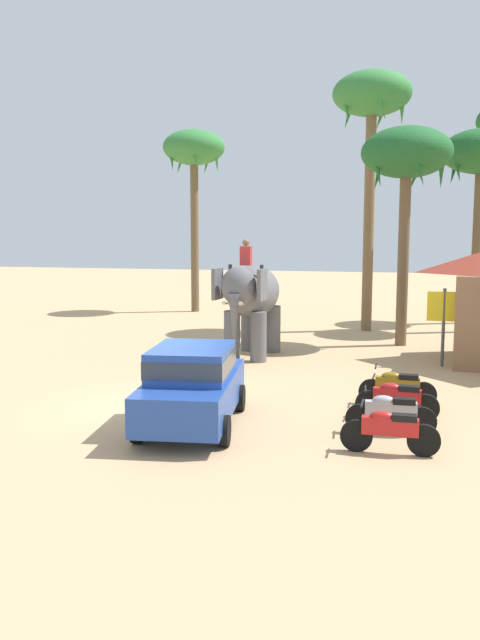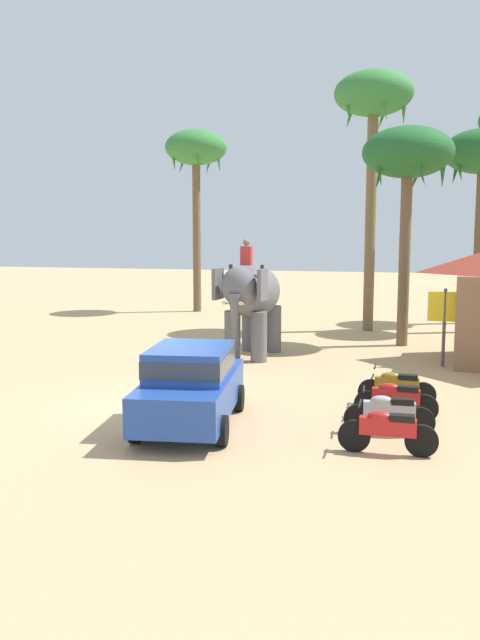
# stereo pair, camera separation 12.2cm
# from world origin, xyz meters

# --- Properties ---
(ground_plane) EXTENTS (120.00, 120.00, 0.00)m
(ground_plane) POSITION_xyz_m (0.00, 0.00, 0.00)
(ground_plane) COLOR tan
(car_sedan_foreground) EXTENTS (2.35, 4.32, 1.70)m
(car_sedan_foreground) POSITION_xyz_m (1.23, -0.99, 0.93)
(car_sedan_foreground) COLOR #23479E
(car_sedan_foreground) RESTS_ON ground
(elephant_with_mahout) EXTENTS (1.67, 3.88, 3.88)m
(elephant_with_mahout) POSITION_xyz_m (0.40, 6.89, 1.99)
(elephant_with_mahout) COLOR slate
(elephant_with_mahout) RESTS_ON ground
(motorcycle_nearest_camera) EXTENTS (1.80, 0.55, 0.94)m
(motorcycle_nearest_camera) POSITION_xyz_m (5.30, -1.67, 0.46)
(motorcycle_nearest_camera) COLOR black
(motorcycle_nearest_camera) RESTS_ON ground
(motorcycle_second_in_row) EXTENTS (1.80, 0.55, 0.94)m
(motorcycle_second_in_row) POSITION_xyz_m (5.25, -0.47, 0.46)
(motorcycle_second_in_row) COLOR black
(motorcycle_second_in_row) RESTS_ON ground
(motorcycle_mid_row) EXTENTS (1.80, 0.55, 0.94)m
(motorcycle_mid_row) POSITION_xyz_m (5.33, 0.69, 0.46)
(motorcycle_mid_row) COLOR black
(motorcycle_mid_row) RESTS_ON ground
(motorcycle_fourth_in_row) EXTENTS (1.80, 0.55, 0.94)m
(motorcycle_fourth_in_row) POSITION_xyz_m (5.29, 1.88, 0.46)
(motorcycle_fourth_in_row) COLOR black
(motorcycle_fourth_in_row) RESTS_ON ground
(palm_tree_behind_elephant) EXTENTS (3.20, 3.20, 7.81)m
(palm_tree_behind_elephant) POSITION_xyz_m (5.07, 10.68, 6.69)
(palm_tree_behind_elephant) COLOR brown
(palm_tree_behind_elephant) RESTS_ON ground
(palm_tree_left_of_road) EXTENTS (3.20, 3.20, 10.62)m
(palm_tree_left_of_road) POSITION_xyz_m (3.53, 14.15, 9.27)
(palm_tree_left_of_road) COLOR brown
(palm_tree_left_of_road) RESTS_ON ground
(palm_tree_leaning_seaward) EXTENTS (3.20, 3.20, 9.43)m
(palm_tree_leaning_seaward) POSITION_xyz_m (-5.84, 18.79, 8.19)
(palm_tree_leaning_seaward) COLOR brown
(palm_tree_leaning_seaward) RESTS_ON ground
(signboard_yellow) EXTENTS (1.00, 0.10, 2.40)m
(signboard_yellow) POSITION_xyz_m (6.43, 7.01, 1.69)
(signboard_yellow) COLOR #4C4C51
(signboard_yellow) RESTS_ON ground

